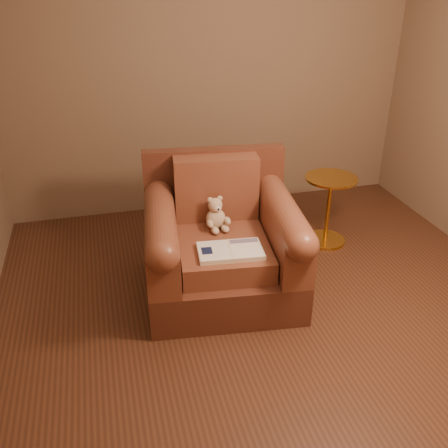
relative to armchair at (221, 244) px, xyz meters
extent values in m
plane|color=#4C2A1A|center=(0.28, -0.44, -0.39)|extent=(4.00, 4.00, 0.00)
cube|color=#7C644C|center=(0.28, 1.56, 0.96)|extent=(4.00, 0.02, 2.70)
cube|color=#562C1C|center=(-0.01, -0.05, -0.23)|extent=(1.23, 1.18, 0.31)
cube|color=#562C1C|center=(0.05, 0.42, 0.27)|extent=(1.12, 0.24, 0.69)
cube|color=brown|center=(-0.01, -0.10, 0.01)|extent=(0.73, 0.85, 0.17)
cube|color=brown|center=(0.03, 0.28, 0.34)|extent=(0.66, 0.25, 0.50)
cube|color=brown|center=(-0.46, -0.05, 0.10)|extent=(0.33, 0.97, 0.36)
cube|color=brown|center=(0.43, -0.15, 0.10)|extent=(0.33, 0.97, 0.36)
cylinder|color=brown|center=(-0.46, -0.05, 0.28)|extent=(0.33, 0.97, 0.22)
cylinder|color=brown|center=(0.43, -0.15, 0.28)|extent=(0.33, 0.97, 0.22)
ellipsoid|color=#C5AB8A|center=(-0.01, 0.11, 0.16)|extent=(0.15, 0.14, 0.16)
sphere|color=#C5AB8A|center=(-0.02, 0.12, 0.27)|extent=(0.11, 0.11, 0.11)
ellipsoid|color=#C5AB8A|center=(-0.05, 0.12, 0.32)|extent=(0.04, 0.03, 0.04)
ellipsoid|color=#C5AB8A|center=(0.02, 0.13, 0.32)|extent=(0.04, 0.03, 0.04)
ellipsoid|color=beige|center=(-0.01, 0.07, 0.27)|extent=(0.05, 0.03, 0.04)
sphere|color=black|center=(-0.01, 0.05, 0.27)|extent=(0.02, 0.02, 0.02)
ellipsoid|color=#C5AB8A|center=(-0.08, 0.04, 0.16)|extent=(0.05, 0.10, 0.05)
ellipsoid|color=#C5AB8A|center=(0.06, 0.06, 0.16)|extent=(0.05, 0.10, 0.05)
ellipsoid|color=#C5AB8A|center=(-0.04, 0.01, 0.12)|extent=(0.06, 0.10, 0.05)
ellipsoid|color=#C5AB8A|center=(0.04, 0.02, 0.12)|extent=(0.06, 0.10, 0.05)
cube|color=beige|center=(-0.01, -0.29, 0.11)|extent=(0.48, 0.31, 0.03)
cube|color=white|center=(-0.12, -0.28, 0.12)|extent=(0.25, 0.29, 0.00)
cube|color=white|center=(0.10, -0.31, 0.12)|extent=(0.25, 0.29, 0.00)
cube|color=beige|center=(-0.01, -0.29, 0.13)|extent=(0.04, 0.27, 0.00)
cube|color=#0F1638|center=(-0.17, -0.28, 0.13)|extent=(0.08, 0.10, 0.00)
cube|color=slate|center=(0.11, -0.21, 0.13)|extent=(0.21, 0.08, 0.00)
cylinder|color=gold|center=(1.11, 0.47, -0.37)|extent=(0.36, 0.36, 0.03)
cylinder|color=gold|center=(1.11, 0.47, -0.07)|extent=(0.04, 0.04, 0.59)
cylinder|color=gold|center=(1.11, 0.47, 0.24)|extent=(0.45, 0.45, 0.02)
cylinder|color=gold|center=(1.11, 0.47, 0.22)|extent=(0.04, 0.04, 0.02)
camera|label=1|loc=(-0.80, -3.18, 1.88)|focal=40.00mm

